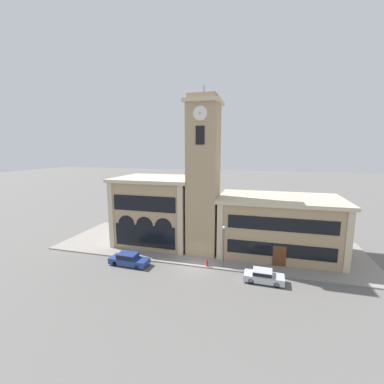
{
  "coord_description": "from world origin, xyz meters",
  "views": [
    {
      "loc": [
        7.32,
        -27.91,
        13.84
      ],
      "look_at": [
        -1.01,
        2.7,
        8.63
      ],
      "focal_mm": 24.0,
      "sensor_mm": 36.0,
      "label": 1
    }
  ],
  "objects_px": {
    "parked_car_mid": "(263,276)",
    "fire_hydrant": "(207,263)",
    "street_lamp": "(224,240)",
    "parked_car_near": "(129,259)"
  },
  "relations": [
    {
      "from": "parked_car_mid",
      "to": "fire_hydrant",
      "type": "xyz_separation_m",
      "value": [
        -6.45,
        1.79,
        -0.13
      ]
    },
    {
      "from": "street_lamp",
      "to": "fire_hydrant",
      "type": "distance_m",
      "value": 3.49
    },
    {
      "from": "parked_car_near",
      "to": "fire_hydrant",
      "type": "bearing_deg",
      "value": 12.77
    },
    {
      "from": "parked_car_near",
      "to": "street_lamp",
      "type": "distance_m",
      "value": 11.76
    },
    {
      "from": "parked_car_near",
      "to": "parked_car_mid",
      "type": "bearing_deg",
      "value": 1.97
    },
    {
      "from": "fire_hydrant",
      "to": "street_lamp",
      "type": "bearing_deg",
      "value": 14.15
    },
    {
      "from": "parked_car_near",
      "to": "street_lamp",
      "type": "bearing_deg",
      "value": 13.33
    },
    {
      "from": "parked_car_mid",
      "to": "fire_hydrant",
      "type": "distance_m",
      "value": 6.69
    },
    {
      "from": "street_lamp",
      "to": "fire_hydrant",
      "type": "height_order",
      "value": "street_lamp"
    },
    {
      "from": "street_lamp",
      "to": "fire_hydrant",
      "type": "bearing_deg",
      "value": -165.85
    }
  ]
}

